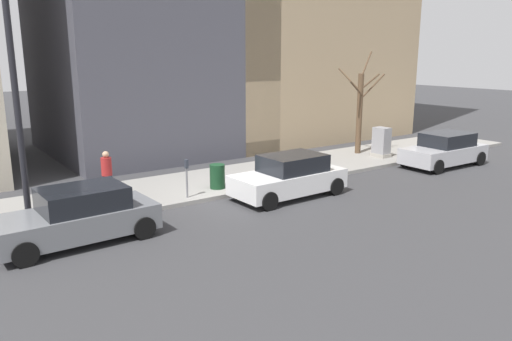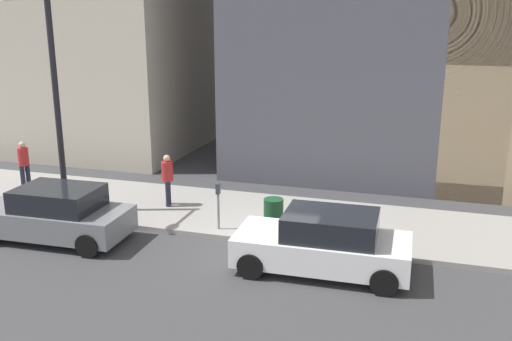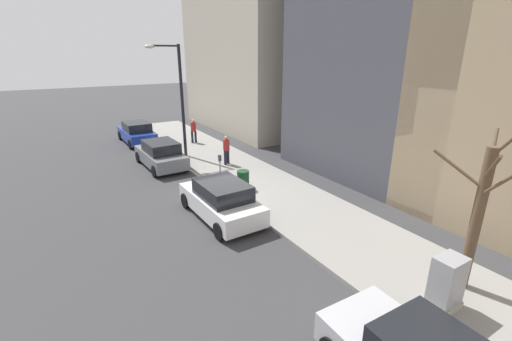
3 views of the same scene
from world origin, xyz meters
The scene contains 11 objects.
ground_plane centered at (0.00, 0.00, 0.00)m, with size 120.00×120.00×0.00m, color #38383A.
sidewalk centered at (2.00, 0.00, 0.07)m, with size 4.00×36.00×0.15m, color gray.
parked_car_silver centered at (-1.28, -10.71, 0.74)m, with size 1.99×4.23×1.52m.
parked_car_white centered at (-1.10, -1.77, 0.74)m, with size 2.01×4.24×1.52m.
parked_car_grey centered at (-1.25, 5.72, 0.74)m, with size 2.04×4.26×1.52m.
parking_meter centered at (0.45, 1.54, 0.98)m, with size 0.14×0.10×1.35m.
utility_box centered at (1.30, -9.40, 0.85)m, with size 0.83×0.61×1.43m.
streetlamp centered at (0.28, 6.66, 4.02)m, with size 1.97×0.32×6.50m.
bare_tree centered at (2.60, -9.19, 2.34)m, with size 1.87×2.28×5.00m.
trash_bin centered at (0.90, 0.05, 0.60)m, with size 0.56×0.56×0.90m, color #14381E.
pedestrian_near_meter centered at (1.95, 3.82, 1.09)m, with size 0.38×0.36×1.66m.
Camera 1 is at (-14.58, 9.22, 5.06)m, focal length 35.00 mm.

